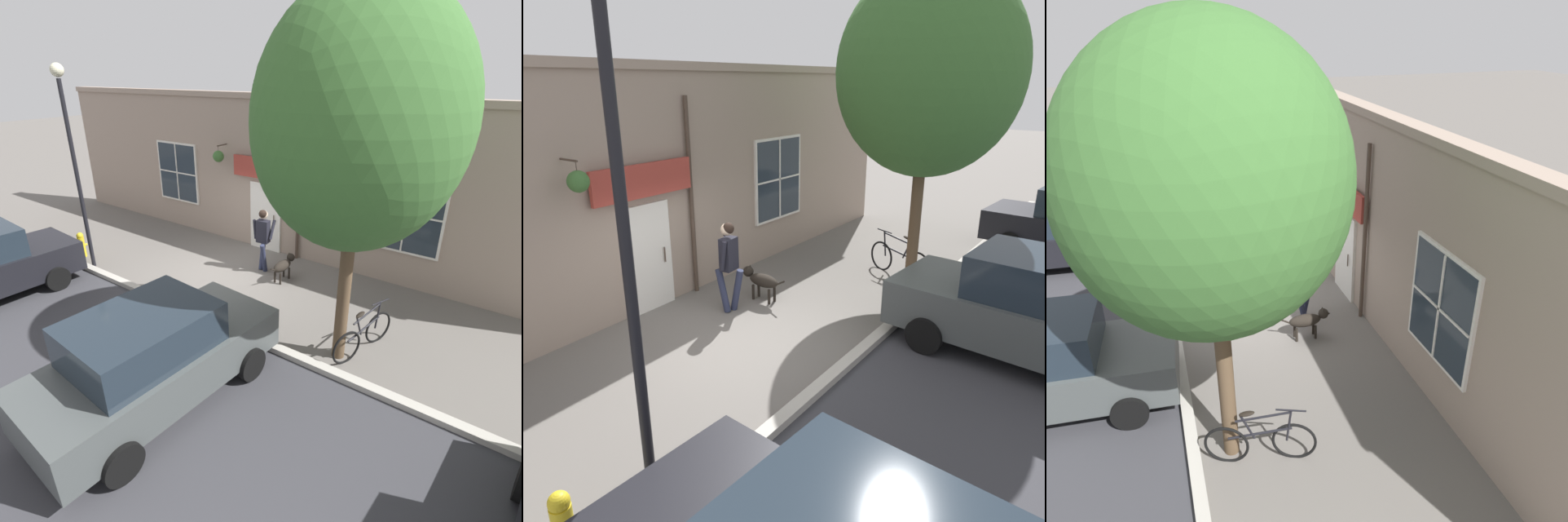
{
  "view_description": "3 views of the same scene",
  "coord_description": "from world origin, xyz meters",
  "views": [
    {
      "loc": [
        7.6,
        6.78,
        5.1
      ],
      "look_at": [
        0.14,
        1.45,
        0.83
      ],
      "focal_mm": 28.0,
      "sensor_mm": 36.0,
      "label": 1
    },
    {
      "loc": [
        5.28,
        -5.89,
        4.24
      ],
      "look_at": [
        -0.21,
        1.71,
        0.91
      ],
      "focal_mm": 35.0,
      "sensor_mm": 36.0,
      "label": 2
    },
    {
      "loc": [
        2.06,
        10.29,
        6.27
      ],
      "look_at": [
        -1.3,
        -0.34,
        0.84
      ],
      "focal_mm": 35.0,
      "sensor_mm": 36.0,
      "label": 3
    }
  ],
  "objects": [
    {
      "name": "parked_car_mid_block",
      "position": [
        4.25,
        2.25,
        0.88
      ],
      "size": [
        4.41,
        2.16,
        1.75
      ],
      "color": "#474C4C",
      "rests_on": "ground_plane"
    },
    {
      "name": "leaning_bicycle",
      "position": [
        0.99,
        4.55,
        0.38
      ],
      "size": [
        1.68,
        0.54,
        1.0
      ],
      "color": "black",
      "rests_on": "ground_plane"
    },
    {
      "name": "ground_plane",
      "position": [
        0.0,
        0.0,
        0.0
      ],
      "size": [
        90.0,
        90.0,
        0.0
      ],
      "primitive_type": "plane",
      "color": "#66605B"
    },
    {
      "name": "street_tree_by_curb",
      "position": [
        1.33,
        4.22,
        4.27
      ],
      "size": [
        3.66,
        3.3,
        6.4
      ],
      "color": "brown",
      "rests_on": "ground_plane"
    },
    {
      "name": "dog_on_leash",
      "position": [
        -0.71,
        1.6,
        0.43
      ],
      "size": [
        1.1,
        0.31,
        0.67
      ],
      "color": "black",
      "rests_on": "ground_plane"
    },
    {
      "name": "street_lamp",
      "position": [
        1.76,
        -3.34,
        3.42
      ],
      "size": [
        0.32,
        0.32,
        5.3
      ],
      "color": "black",
      "rests_on": "ground_plane"
    },
    {
      "name": "storefront_facade",
      "position": [
        -2.34,
        0.0,
        2.3
      ],
      "size": [
        0.95,
        18.0,
        4.59
      ],
      "color": "gray",
      "rests_on": "ground_plane"
    },
    {
      "name": "pedestrian_walking",
      "position": [
        -0.86,
        0.82,
        1.09
      ],
      "size": [
        0.55,
        0.55,
        1.79
      ],
      "color": "#282D47",
      "rests_on": "ground_plane"
    }
  ]
}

